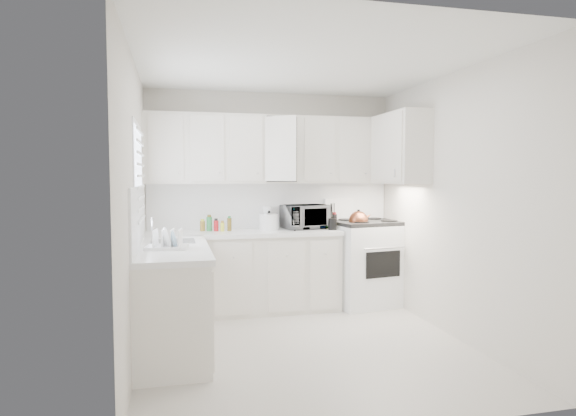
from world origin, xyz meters
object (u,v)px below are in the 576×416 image
object	(u,v)px
stove	(367,251)
rice_cooker	(269,220)
microwave	(305,214)
dish_rack	(167,238)
tea_kettle	(358,219)
utensil_crock	(332,216)

from	to	relation	value
stove	rice_cooker	world-z (taller)	stove
microwave	dish_rack	xyz separation A→B (m)	(-1.61, -1.30, -0.08)
microwave	dish_rack	bearing A→B (deg)	-153.82
rice_cooker	dish_rack	bearing A→B (deg)	-134.18
tea_kettle	dish_rack	distance (m)	2.45
tea_kettle	rice_cooker	world-z (taller)	tea_kettle
dish_rack	rice_cooker	bearing A→B (deg)	55.26
dish_rack	stove	bearing A→B (deg)	35.01
stove	dish_rack	world-z (taller)	stove
tea_kettle	rice_cooker	bearing A→B (deg)	170.35
stove	utensil_crock	xyz separation A→B (m)	(-0.49, -0.13, 0.45)
stove	tea_kettle	xyz separation A→B (m)	(-0.18, -0.16, 0.41)
microwave	utensil_crock	distance (m)	0.35
stove	tea_kettle	size ratio (longest dim) A/B	4.63
stove	utensil_crock	bearing A→B (deg)	-174.71
stove	tea_kettle	distance (m)	0.48
microwave	dish_rack	size ratio (longest dim) A/B	1.46
stove	rice_cooker	xyz separation A→B (m)	(-1.23, 0.04, 0.40)
tea_kettle	microwave	world-z (taller)	microwave
stove	utensil_crock	size ratio (longest dim) A/B	4.06
stove	tea_kettle	world-z (taller)	stove
tea_kettle	rice_cooker	xyz separation A→B (m)	(-1.05, 0.20, -0.01)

